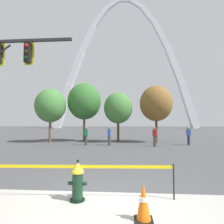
{
  "coord_description": "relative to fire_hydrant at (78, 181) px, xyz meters",
  "views": [
    {
      "loc": [
        0.54,
        -4.96,
        1.89
      ],
      "look_at": [
        -0.19,
        5.0,
        2.5
      ],
      "focal_mm": 30.14,
      "sensor_mm": 36.0,
      "label": 1
    }
  ],
  "objects": [
    {
      "name": "ground_plane",
      "position": [
        0.65,
        0.33,
        -0.47
      ],
      "size": [
        240.0,
        240.0,
        0.0
      ],
      "primitive_type": "plane",
      "color": "#474749"
    },
    {
      "name": "fire_hydrant",
      "position": [
        0.0,
        0.0,
        0.0
      ],
      "size": [
        0.46,
        0.48,
        0.99
      ],
      "color": "black",
      "rests_on": "ground"
    },
    {
      "name": "caution_tape_barrier",
      "position": [
        -0.06,
        0.12,
        0.14
      ],
      "size": [
        4.9,
        0.28,
        0.88
      ],
      "color": "#232326",
      "rests_on": "ground"
    },
    {
      "name": "traffic_cone_by_hydrant",
      "position": [
        1.52,
        -0.83,
        -0.11
      ],
      "size": [
        0.36,
        0.36,
        0.73
      ],
      "color": "black",
      "rests_on": "ground"
    },
    {
      "name": "monument_arch",
      "position": [
        0.65,
        67.97,
        22.52
      ],
      "size": [
        55.75,
        2.52,
        52.32
      ],
      "color": "silver",
      "rests_on": "ground"
    },
    {
      "name": "tree_far_left",
      "position": [
        -6.45,
        13.84,
        3.23
      ],
      "size": [
        3.09,
        3.09,
        5.41
      ],
      "color": "brown",
      "rests_on": "ground"
    },
    {
      "name": "tree_left_mid",
      "position": [
        -3.26,
        15.19,
        3.8
      ],
      "size": [
        3.56,
        3.56,
        6.23
      ],
      "color": "brown",
      "rests_on": "ground"
    },
    {
      "name": "tree_center_left",
      "position": [
        0.41,
        14.52,
        3.0
      ],
      "size": [
        2.9,
        2.9,
        5.08
      ],
      "color": "#473323",
      "rests_on": "ground"
    },
    {
      "name": "tree_center_right",
      "position": [
        4.24,
        14.5,
        3.44
      ],
      "size": [
        3.27,
        3.27,
        5.72
      ],
      "color": "brown",
      "rests_on": "ground"
    },
    {
      "name": "pedestrian_walking_left",
      "position": [
        -0.24,
        11.55,
        0.35
      ],
      "size": [
        0.26,
        0.37,
        1.59
      ],
      "color": "#38383D",
      "rests_on": "ground"
    },
    {
      "name": "pedestrian_standing_center",
      "position": [
        3.56,
        11.16,
        0.35
      ],
      "size": [
        0.38,
        0.28,
        1.59
      ],
      "color": "#38383D",
      "rests_on": "ground"
    },
    {
      "name": "pedestrian_walking_right",
      "position": [
        6.69,
        12.43,
        0.35
      ],
      "size": [
        0.36,
        0.24,
        1.59
      ],
      "color": "#232847",
      "rests_on": "ground"
    },
    {
      "name": "pedestrian_near_trees",
      "position": [
        -2.28,
        11.63,
        0.35
      ],
      "size": [
        0.37,
        0.26,
        1.59
      ],
      "color": "#38383D",
      "rests_on": "ground"
    }
  ]
}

